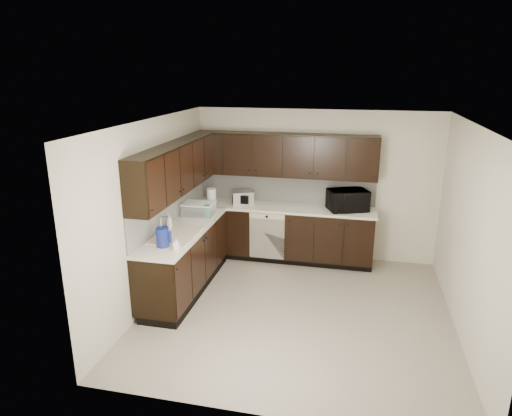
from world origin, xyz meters
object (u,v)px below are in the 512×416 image
at_px(storage_bin, 199,209).
at_px(blue_pitcher, 163,237).
at_px(sink, 176,240).
at_px(microwave, 347,200).
at_px(toaster_oven, 242,197).

bearing_deg(storage_bin, blue_pitcher, -89.83).
xyz_separation_m(sink, blue_pitcher, (-0.01, -0.39, 0.18)).
xyz_separation_m(storage_bin, blue_pitcher, (0.00, -1.36, 0.04)).
xyz_separation_m(sink, microwave, (2.23, 1.71, 0.23)).
bearing_deg(storage_bin, toaster_oven, 54.41).
xyz_separation_m(microwave, storage_bin, (-2.25, -0.74, -0.08)).
distance_m(sink, blue_pitcher, 0.43).
distance_m(sink, toaster_oven, 1.78).
bearing_deg(blue_pitcher, sink, 85.58).
height_order(toaster_oven, blue_pitcher, blue_pitcher).
height_order(microwave, blue_pitcher, microwave).
relative_size(microwave, toaster_oven, 1.73).
relative_size(microwave, storage_bin, 1.32).
bearing_deg(microwave, blue_pitcher, -160.12).
height_order(storage_bin, blue_pitcher, blue_pitcher).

